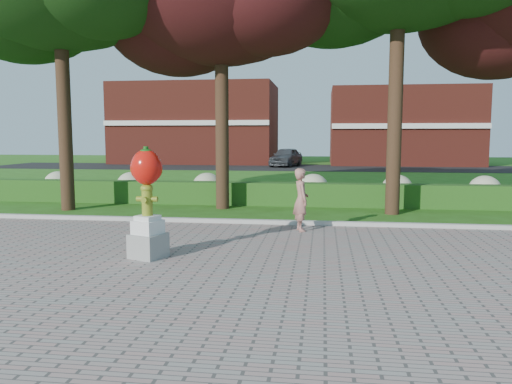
# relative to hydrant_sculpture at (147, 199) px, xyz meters

# --- Properties ---
(ground) EXTENTS (100.00, 100.00, 0.00)m
(ground) POSITION_rel_hydrant_sculpture_xyz_m (2.06, 1.08, -1.20)
(ground) COLOR #295415
(ground) RESTS_ON ground
(walkway) EXTENTS (40.00, 14.00, 0.04)m
(walkway) POSITION_rel_hydrant_sculpture_xyz_m (2.06, -2.92, -1.18)
(walkway) COLOR gray
(walkway) RESTS_ON ground
(curb) EXTENTS (40.00, 0.18, 0.15)m
(curb) POSITION_rel_hydrant_sculpture_xyz_m (2.06, 4.08, -1.12)
(curb) COLOR #ADADA5
(curb) RESTS_ON ground
(lawn_hedge) EXTENTS (24.00, 0.70, 0.80)m
(lawn_hedge) POSITION_rel_hydrant_sculpture_xyz_m (2.06, 8.08, -0.80)
(lawn_hedge) COLOR #1C4413
(lawn_hedge) RESTS_ON ground
(hydrangea_row) EXTENTS (20.10, 1.10, 0.99)m
(hydrangea_row) POSITION_rel_hydrant_sculpture_xyz_m (2.63, 9.08, -0.65)
(hydrangea_row) COLOR #ACAD84
(hydrangea_row) RESTS_ON ground
(street) EXTENTS (50.00, 8.00, 0.02)m
(street) POSITION_rel_hydrant_sculpture_xyz_m (2.06, 29.08, -1.19)
(street) COLOR black
(street) RESTS_ON ground
(building_left) EXTENTS (14.00, 8.00, 7.00)m
(building_left) POSITION_rel_hydrant_sculpture_xyz_m (-7.94, 35.08, 2.30)
(building_left) COLOR maroon
(building_left) RESTS_ON ground
(building_right) EXTENTS (12.00, 8.00, 6.40)m
(building_right) POSITION_rel_hydrant_sculpture_xyz_m (10.06, 35.08, 2.00)
(building_right) COLOR maroon
(building_right) RESTS_ON ground
(hydrant_sculpture) EXTENTS (0.77, 0.77, 2.19)m
(hydrant_sculpture) POSITION_rel_hydrant_sculpture_xyz_m (0.00, 0.00, 0.00)
(hydrant_sculpture) COLOR gray
(hydrant_sculpture) RESTS_ON walkway
(woman) EXTENTS (0.54, 0.67, 1.59)m
(woman) POSITION_rel_hydrant_sculpture_xyz_m (2.86, 3.20, -0.37)
(woman) COLOR #A4695D
(woman) RESTS_ON walkway
(parked_car) EXTENTS (2.74, 4.69, 1.50)m
(parked_car) POSITION_rel_hydrant_sculpture_xyz_m (0.48, 30.45, -0.43)
(parked_car) COLOR #404347
(parked_car) RESTS_ON street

